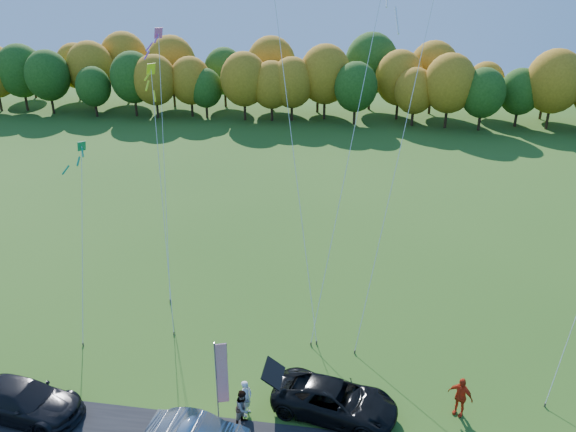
# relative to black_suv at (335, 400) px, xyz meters

# --- Properties ---
(ground) EXTENTS (160.00, 160.00, 0.00)m
(ground) POSITION_rel_black_suv_xyz_m (-3.08, -0.03, -0.78)
(ground) COLOR #264F14
(tree_line) EXTENTS (116.00, 12.00, 10.00)m
(tree_line) POSITION_rel_black_suv_xyz_m (-3.08, 54.97, -0.78)
(tree_line) COLOR #1E4711
(tree_line) RESTS_ON ground
(black_suv) EXTENTS (6.00, 3.65, 1.55)m
(black_suv) POSITION_rel_black_suv_xyz_m (0.00, 0.00, 0.00)
(black_suv) COLOR black
(black_suv) RESTS_ON ground
(dark_truck_a) EXTENTS (5.79, 2.89, 1.62)m
(dark_truck_a) POSITION_rel_black_suv_xyz_m (-13.79, -2.24, 0.03)
(dark_truck_a) COLOR black
(dark_truck_a) RESTS_ON ground
(person_tailgate_a) EXTENTS (0.59, 0.74, 1.78)m
(person_tailgate_a) POSITION_rel_black_suv_xyz_m (-3.92, -0.62, 0.11)
(person_tailgate_a) COLOR silver
(person_tailgate_a) RESTS_ON ground
(person_tailgate_b) EXTENTS (0.95, 1.05, 1.77)m
(person_tailgate_b) POSITION_rel_black_suv_xyz_m (-3.92, -1.22, 0.11)
(person_tailgate_b) COLOR gray
(person_tailgate_b) RESTS_ON ground
(person_east) EXTENTS (1.23, 0.97, 1.95)m
(person_east) POSITION_rel_black_suv_xyz_m (5.51, 0.88, 0.20)
(person_east) COLOR red
(person_east) RESTS_ON ground
(feather_flag) EXTENTS (0.52, 0.24, 4.10)m
(feather_flag) POSITION_rel_black_suv_xyz_m (-4.90, -1.06, 1.73)
(feather_flag) COLOR #999999
(feather_flag) RESTS_ON ground
(kite_delta_blue) EXTENTS (6.45, 10.92, 26.92)m
(kite_delta_blue) POSITION_rel_black_suv_xyz_m (-3.89, 10.00, 12.19)
(kite_delta_blue) COLOR #4C3F33
(kite_delta_blue) RESTS_ON ground
(kite_parafoil_orange) EXTENTS (6.40, 14.02, 25.57)m
(kite_parafoil_orange) POSITION_rel_black_suv_xyz_m (2.94, 11.26, 11.81)
(kite_parafoil_orange) COLOR #4C3F33
(kite_parafoil_orange) RESTS_ON ground
(kite_delta_red) EXTENTS (4.17, 10.21, 20.60)m
(kite_delta_red) POSITION_rel_black_suv_xyz_m (-0.17, 9.63, 9.21)
(kite_delta_red) COLOR #4C3F33
(kite_delta_red) RESTS_ON ground
(kite_diamond_yellow) EXTENTS (2.65, 5.90, 14.14)m
(kite_diamond_yellow) POSITION_rel_black_suv_xyz_m (-10.29, 7.33, 6.13)
(kite_diamond_yellow) COLOR #4C3F33
(kite_diamond_yellow) RESTS_ON ground
(kite_diamond_green) EXTENTS (1.41, 4.93, 10.31)m
(kite_diamond_green) POSITION_rel_black_suv_xyz_m (-14.16, 5.19, 4.31)
(kite_diamond_green) COLOR #4C3F33
(kite_diamond_green) RESTS_ON ground
(kite_diamond_pink) EXTENTS (3.03, 8.64, 15.54)m
(kite_diamond_pink) POSITION_rel_black_suv_xyz_m (-11.82, 11.87, 6.77)
(kite_diamond_pink) COLOR #4C3F33
(kite_diamond_pink) RESTS_ON ground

